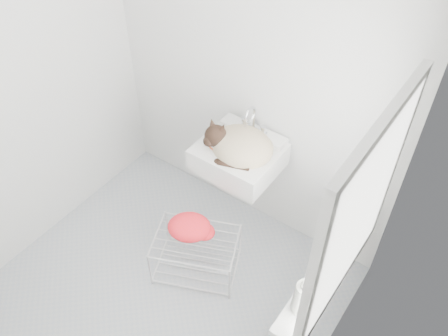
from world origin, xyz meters
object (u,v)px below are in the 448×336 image
Objects in this scene: wire_rack at (196,256)px; cat at (239,145)px; sink at (239,148)px; bottle_c at (340,249)px; bottle_a at (301,309)px; bottle_b at (318,282)px.

cat is at bearing 84.99° from wire_rack.
sink is 3.39× the size of bottle_c.
bottle_a is 0.18m from bottle_b.
bottle_b is at bearing -34.17° from sink.
wire_rack is 1.17m from bottle_b.
bottle_c is (0.93, 0.11, 0.70)m from wire_rack.
bottle_b is at bearing -90.00° from bottle_c.
bottle_a is (0.90, -0.80, 0.00)m from sink.
sink is 2.93× the size of bottle_b.
sink reaches higher than wire_rack.
cat is at bearing -54.03° from sink.
bottle_a reaches higher than bottle_c.
wire_rack is at bearing -173.37° from bottle_c.
wire_rack is 3.07× the size of bottle_b.
bottle_c is at bearing -21.75° from sink.
cat is 2.48× the size of bottle_b.
bottle_a is 0.44m from bottle_c.
bottle_a is at bearing -90.00° from bottle_c.
bottle_a is at bearing -41.43° from sink.
bottle_b is at bearing -37.82° from cat.
wire_rack is 1.17m from bottle_c.
sink is at bearing 145.83° from bottle_b.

